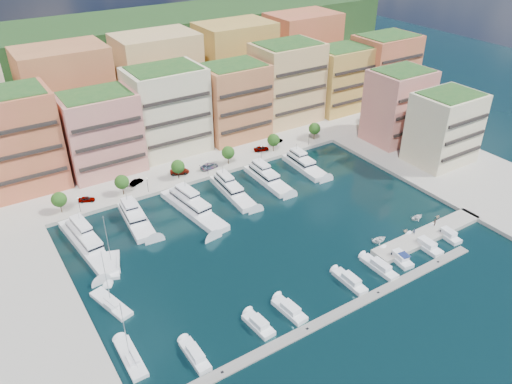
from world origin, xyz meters
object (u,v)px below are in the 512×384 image
yacht_5 (303,164)px  cruiser_5 (350,281)px  car_1 (136,182)px  person_1 (434,222)px  tender_0 (380,240)px  car_2 (180,171)px  car_3 (209,166)px  lamppost_4 (309,137)px  car_0 (87,199)px  yacht_3 (231,189)px  yacht_2 (192,207)px  cruiser_8 (425,245)px  sailboat_1 (111,304)px  tree_5 (315,129)px  cruiser_2 (259,325)px  tender_3 (438,217)px  sailboat_2 (113,265)px  sailboat_0 (131,359)px  yacht_1 (135,218)px  tree_1 (122,182)px  tree_2 (178,167)px  cruiser_0 (195,356)px  cruiser_6 (379,267)px  tree_4 (273,140)px  lamppost_2 (208,165)px  cruiser_9 (447,235)px  lamppost_1 (147,183)px  car_5 (277,141)px  lamppost_3 (261,150)px  person_0 (414,231)px  yacht_4 (266,178)px  car_4 (261,149)px  yacht_0 (86,242)px  cruiser_7 (399,258)px  lamppost_0 (79,202)px  tender_1 (406,231)px

yacht_5 → cruiser_5: bearing=-116.6°
car_1 → person_1: bearing=-162.4°
tender_0 → car_2: bearing=27.8°
car_2 → car_3: bearing=-80.9°
lamppost_4 → car_0: (-69.24, 3.99, -2.13)m
car_3 → cruiser_5: bearing=174.0°
cruiser_5 → yacht_3: bearing=92.9°
yacht_2 → cruiser_8: yacht_2 is taller
sailboat_1 → car_0: (7.04, 39.35, 1.40)m
tree_5 → car_3: 38.23m
cruiser_2 → tender_3: size_ratio=4.61×
sailboat_2 → cruiser_5: bearing=-39.0°
tender_0 → sailboat_0: bearing=93.7°
yacht_3 → yacht_1: bearing=178.2°
tree_1 → tender_0: tree_1 is taller
tree_2 → person_1: tree_2 is taller
cruiser_8 → cruiser_0: bearing=180.0°
yacht_5 → cruiser_6: (-14.52, -45.78, -0.66)m
tree_2 → car_3: 10.32m
person_1 → lamppost_4: bearing=-128.3°
tree_4 → lamppost_2: bearing=-174.5°
tree_4 → cruiser_9: bearing=-80.7°
yacht_5 → car_3: bearing=152.1°
cruiser_2 → cruiser_6: size_ratio=0.79×
lamppost_4 → lamppost_1: bearing=180.0°
car_1 → car_2: size_ratio=0.75×
car_5 → sailboat_2: bearing=98.0°
tree_5 → person_1: tree_5 is taller
lamppost_3 → cruiser_8: 56.47m
tree_5 → cruiser_0: size_ratio=0.69×
person_0 → car_2: bearing=-1.9°
yacht_5 → lamppost_2: bearing=159.1°
yacht_4 → car_4: size_ratio=4.06×
tree_1 → cruiser_8: size_ratio=0.66×
tree_4 → yacht_0: (-62.76, -15.94, -3.53)m
sailboat_0 → tender_0: size_ratio=3.49×
cruiser_7 → lamppost_3: bearing=89.5°
lamppost_0 → yacht_3: 38.75m
car_3 → cruiser_7: bearing=-172.5°
yacht_0 → cruiser_2: yacht_0 is taller
cruiser_5 → tender_0: cruiser_5 is taller
tree_5 → car_0: bearing=178.7°
tender_1 → car_4: size_ratio=0.34×
lamppost_2 → car_2: lamppost_2 is taller
yacht_2 → car_1: bearing=111.0°
cruiser_2 → cruiser_7: 36.66m
lamppost_0 → yacht_5: size_ratio=0.24×
tender_0 → car_2: car_2 is taller
tender_0 → car_3: (-17.20, 51.29, 1.42)m
lamppost_1 → person_0: (44.70, -51.66, -2.05)m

